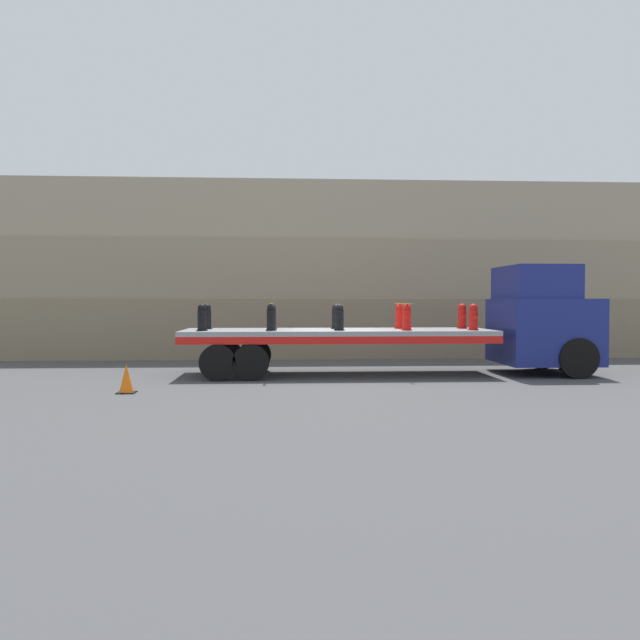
# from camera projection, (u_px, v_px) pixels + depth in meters

# --- Properties ---
(ground_plane) EXTENTS (120.00, 120.00, 0.00)m
(ground_plane) POSITION_uv_depth(u_px,v_px,m) (338.00, 375.00, 17.60)
(ground_plane) COLOR #474749
(rock_cliff) EXTENTS (60.00, 3.30, 6.49)m
(rock_cliff) POSITION_uv_depth(u_px,v_px,m) (324.00, 271.00, 23.86)
(rock_cliff) COLOR #84755B
(rock_cliff) RESTS_ON ground_plane
(truck_cab) EXTENTS (2.55, 2.71, 3.09)m
(truck_cab) POSITION_uv_depth(u_px,v_px,m) (545.00, 320.00, 17.90)
(truck_cab) COLOR navy
(truck_cab) RESTS_ON ground_plane
(flatbed_trailer) EXTENTS (8.64, 2.58, 1.29)m
(flatbed_trailer) POSITION_uv_depth(u_px,v_px,m) (311.00, 339.00, 17.53)
(flatbed_trailer) COLOR gray
(flatbed_trailer) RESTS_ON ground_plane
(fire_hydrant_black_near_0) EXTENTS (0.30, 0.50, 0.73)m
(fire_hydrant_black_near_0) POSITION_uv_depth(u_px,v_px,m) (202.00, 318.00, 16.80)
(fire_hydrant_black_near_0) COLOR black
(fire_hydrant_black_near_0) RESTS_ON flatbed_trailer
(fire_hydrant_black_far_0) EXTENTS (0.30, 0.50, 0.73)m
(fire_hydrant_black_far_0) POSITION_uv_depth(u_px,v_px,m) (207.00, 317.00, 17.89)
(fire_hydrant_black_far_0) COLOR black
(fire_hydrant_black_far_0) RESTS_ON flatbed_trailer
(fire_hydrant_black_near_1) EXTENTS (0.30, 0.50, 0.73)m
(fire_hydrant_black_near_1) POSITION_uv_depth(u_px,v_px,m) (271.00, 318.00, 16.91)
(fire_hydrant_black_near_1) COLOR black
(fire_hydrant_black_near_1) RESTS_ON flatbed_trailer
(fire_hydrant_black_far_1) EXTENTS (0.30, 0.50, 0.73)m
(fire_hydrant_black_far_1) POSITION_uv_depth(u_px,v_px,m) (272.00, 317.00, 17.99)
(fire_hydrant_black_far_1) COLOR black
(fire_hydrant_black_far_1) RESTS_ON flatbed_trailer
(fire_hydrant_black_near_2) EXTENTS (0.30, 0.50, 0.73)m
(fire_hydrant_black_near_2) POSITION_uv_depth(u_px,v_px,m) (339.00, 318.00, 17.01)
(fire_hydrant_black_near_2) COLOR black
(fire_hydrant_black_near_2) RESTS_ON flatbed_trailer
(fire_hydrant_black_far_2) EXTENTS (0.30, 0.50, 0.73)m
(fire_hydrant_black_far_2) POSITION_uv_depth(u_px,v_px,m) (336.00, 317.00, 18.10)
(fire_hydrant_black_far_2) COLOR black
(fire_hydrant_black_far_2) RESTS_ON flatbed_trailer
(fire_hydrant_red_near_3) EXTENTS (0.30, 0.50, 0.73)m
(fire_hydrant_red_near_3) POSITION_uv_depth(u_px,v_px,m) (407.00, 317.00, 17.12)
(fire_hydrant_red_near_3) COLOR red
(fire_hydrant_red_near_3) RESTS_ON flatbed_trailer
(fire_hydrant_red_far_3) EXTENTS (0.30, 0.50, 0.73)m
(fire_hydrant_red_far_3) POSITION_uv_depth(u_px,v_px,m) (399.00, 317.00, 18.20)
(fire_hydrant_red_far_3) COLOR red
(fire_hydrant_red_far_3) RESTS_ON flatbed_trailer
(fire_hydrant_red_near_4) EXTENTS (0.30, 0.50, 0.73)m
(fire_hydrant_red_near_4) POSITION_uv_depth(u_px,v_px,m) (473.00, 317.00, 17.22)
(fire_hydrant_red_near_4) COLOR red
(fire_hydrant_red_near_4) RESTS_ON flatbed_trailer
(fire_hydrant_red_far_4) EXTENTS (0.30, 0.50, 0.73)m
(fire_hydrant_red_far_4) POSITION_uv_depth(u_px,v_px,m) (462.00, 316.00, 18.31)
(fire_hydrant_red_far_4) COLOR red
(fire_hydrant_red_far_4) RESTS_ON flatbed_trailer
(cargo_strap_rear) EXTENTS (0.05, 2.67, 0.01)m
(cargo_strap_rear) POSITION_uv_depth(u_px,v_px,m) (271.00, 303.00, 17.44)
(cargo_strap_rear) COLOR yellow
(cargo_strap_rear) RESTS_ON fire_hydrant_black_near_1
(cargo_strap_middle) EXTENTS (0.05, 2.67, 0.01)m
(cargo_strap_middle) POSITION_uv_depth(u_px,v_px,m) (403.00, 303.00, 17.65)
(cargo_strap_middle) COLOR yellow
(cargo_strap_middle) RESTS_ON fire_hydrant_red_near_3
(traffic_cone) EXTENTS (0.41, 0.41, 0.66)m
(traffic_cone) POSITION_uv_depth(u_px,v_px,m) (126.00, 379.00, 14.09)
(traffic_cone) COLOR black
(traffic_cone) RESTS_ON ground_plane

